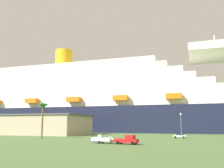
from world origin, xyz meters
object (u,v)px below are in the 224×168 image
Objects in this scene: street_lamp at (181,123)px; palm_tree at (43,110)px; small_boat_on_trailer at (104,139)px; cruise_ship at (104,104)px; parked_car_silver_sedan at (180,136)px; pickup_truck at (127,140)px.

palm_tree is at bearing 176.90° from street_lamp.
small_boat_on_trailer is at bearing -30.64° from palm_tree.
small_boat_on_trailer is 0.61× the size of palm_tree.
cruise_ship reaches higher than palm_tree.
small_boat_on_trailer is 0.94× the size of street_lamp.
palm_tree is 2.70× the size of parked_car_silver_sedan.
parked_car_silver_sedan is (-0.28, 16.68, -4.28)m from street_lamp.
parked_car_silver_sedan is (12.53, 30.88, -0.21)m from pickup_truck.
pickup_truck is 0.75× the size of street_lamp.
pickup_truck is at bearing -132.07° from street_lamp.
pickup_truck reaches higher than small_boat_on_trailer.
parked_car_silver_sedan is at bearing 90.97° from street_lamp.
small_boat_on_trailer is 31.12m from palm_tree.
palm_tree is at bearing -90.60° from cruise_ship.
small_boat_on_trailer reaches higher than parked_car_silver_sedan.
street_lamp is 17.22m from parked_car_silver_sedan.
cruise_ship is at bearing 89.40° from palm_tree.
pickup_truck is 6.25m from small_boat_on_trailer.
small_boat_on_trailer is 1.66× the size of parked_car_silver_sedan.
street_lamp reaches higher than pickup_truck.
parked_car_silver_sedan is at bearing 17.83° from palm_tree.
parked_car_silver_sedan is at bearing 57.73° from small_boat_on_trailer.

